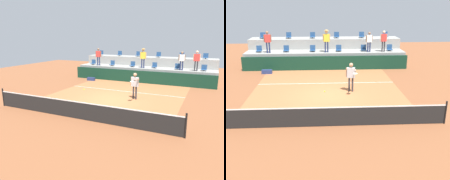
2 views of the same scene
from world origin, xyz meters
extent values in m
plane|color=brown|center=(0.00, 0.00, 0.00)|extent=(40.00, 40.00, 0.00)
cube|color=#A36038|center=(0.00, 1.00, 0.00)|extent=(9.00, 10.00, 0.01)
cube|color=silver|center=(0.00, 2.40, 0.01)|extent=(9.00, 0.06, 0.00)
cylinder|color=black|center=(-5.20, -4.00, 0.54)|extent=(0.08, 0.08, 1.07)
cylinder|color=black|center=(5.20, -4.00, 0.54)|extent=(0.08, 0.08, 1.07)
cube|color=black|center=(0.00, -4.00, 0.46)|extent=(10.40, 0.01, 0.87)
cube|color=white|center=(0.00, -4.00, 0.89)|extent=(10.40, 0.02, 0.05)
cube|color=#0F3323|center=(0.00, 6.00, 0.55)|extent=(13.00, 0.16, 1.10)
cube|color=gray|center=(0.00, 7.30, 0.62)|extent=(13.00, 1.80, 1.25)
cube|color=gray|center=(0.00, 9.10, 1.05)|extent=(13.00, 1.80, 2.10)
cylinder|color=#2D2D33|center=(-5.38, 7.15, 1.30)|extent=(0.08, 0.08, 0.10)
cube|color=navy|center=(-5.38, 7.15, 1.37)|extent=(0.44, 0.40, 0.04)
cube|color=navy|center=(-5.38, 7.33, 1.58)|extent=(0.44, 0.04, 0.38)
cylinder|color=#2D2D33|center=(-3.18, 7.15, 1.30)|extent=(0.08, 0.08, 0.10)
cube|color=navy|center=(-3.18, 7.15, 1.37)|extent=(0.44, 0.40, 0.04)
cube|color=navy|center=(-3.18, 7.33, 1.58)|extent=(0.44, 0.04, 0.38)
cylinder|color=#2D2D33|center=(-1.03, 7.15, 1.30)|extent=(0.08, 0.08, 0.10)
cube|color=navy|center=(-1.03, 7.15, 1.37)|extent=(0.44, 0.40, 0.04)
cube|color=navy|center=(-1.03, 7.33, 1.58)|extent=(0.44, 0.04, 0.38)
cylinder|color=#2D2D33|center=(1.10, 7.15, 1.30)|extent=(0.08, 0.08, 0.10)
cube|color=navy|center=(1.10, 7.15, 1.37)|extent=(0.44, 0.40, 0.04)
cube|color=navy|center=(1.10, 7.33, 1.58)|extent=(0.44, 0.04, 0.38)
cylinder|color=#2D2D33|center=(3.17, 7.15, 1.30)|extent=(0.08, 0.08, 0.10)
cube|color=navy|center=(3.17, 7.15, 1.37)|extent=(0.44, 0.40, 0.04)
cube|color=navy|center=(3.17, 7.33, 1.58)|extent=(0.44, 0.04, 0.38)
cylinder|color=#2D2D33|center=(5.35, 7.15, 1.30)|extent=(0.08, 0.08, 0.10)
cube|color=navy|center=(5.35, 7.15, 1.37)|extent=(0.44, 0.40, 0.04)
cube|color=navy|center=(5.35, 7.33, 1.58)|extent=(0.44, 0.04, 0.38)
cylinder|color=#2D2D33|center=(-5.38, 8.95, 2.15)|extent=(0.08, 0.08, 0.10)
cube|color=navy|center=(-5.38, 8.95, 2.22)|extent=(0.44, 0.40, 0.04)
cube|color=navy|center=(-5.38, 9.13, 2.43)|extent=(0.44, 0.04, 0.38)
cylinder|color=#2D2D33|center=(-3.15, 8.95, 2.15)|extent=(0.08, 0.08, 0.10)
cube|color=navy|center=(-3.15, 8.95, 2.22)|extent=(0.44, 0.40, 0.04)
cube|color=navy|center=(-3.15, 9.13, 2.43)|extent=(0.44, 0.04, 0.38)
cylinder|color=#2D2D33|center=(-1.08, 8.95, 2.15)|extent=(0.08, 0.08, 0.10)
cube|color=navy|center=(-1.08, 8.95, 2.22)|extent=(0.44, 0.40, 0.04)
cube|color=navy|center=(-1.08, 9.13, 2.43)|extent=(0.44, 0.04, 0.38)
cylinder|color=#2D2D33|center=(1.03, 8.95, 2.15)|extent=(0.08, 0.08, 0.10)
cube|color=navy|center=(1.03, 8.95, 2.22)|extent=(0.44, 0.40, 0.04)
cube|color=navy|center=(1.03, 9.13, 2.43)|extent=(0.44, 0.04, 0.38)
cylinder|color=#2D2D33|center=(3.24, 8.95, 2.15)|extent=(0.08, 0.08, 0.10)
cube|color=navy|center=(3.24, 8.95, 2.22)|extent=(0.44, 0.40, 0.04)
cube|color=navy|center=(3.24, 9.13, 2.43)|extent=(0.44, 0.04, 0.38)
cylinder|color=#2D2D33|center=(5.34, 8.95, 2.15)|extent=(0.08, 0.08, 0.10)
cube|color=navy|center=(5.34, 8.95, 2.22)|extent=(0.44, 0.40, 0.04)
cube|color=navy|center=(5.34, 9.13, 2.43)|extent=(0.44, 0.04, 0.38)
cylinder|color=#2D2D33|center=(1.35, 0.67, 0.43)|extent=(0.12, 0.12, 0.87)
cylinder|color=#2D2D33|center=(1.55, 0.65, 0.43)|extent=(0.12, 0.12, 0.87)
cube|color=#B2B2B7|center=(1.45, 0.66, 1.18)|extent=(0.49, 0.25, 0.62)
sphere|color=#A87A5B|center=(1.45, 0.66, 1.65)|extent=(0.27, 0.27, 0.24)
cylinder|color=#A87A5B|center=(1.19, 0.70, 1.19)|extent=(0.08, 0.08, 0.58)
cylinder|color=#A87A5B|center=(1.68, 0.35, 1.38)|extent=(0.15, 0.55, 0.07)
cylinder|color=black|center=(1.63, -0.02, 1.38)|extent=(0.07, 0.26, 0.04)
ellipsoid|color=silver|center=(1.58, -0.30, 1.38)|extent=(0.30, 0.35, 0.03)
cylinder|color=navy|center=(-4.64, 6.83, 1.67)|extent=(0.13, 0.13, 0.85)
cylinder|color=navy|center=(-4.45, 6.87, 1.67)|extent=(0.13, 0.13, 0.85)
cube|color=red|center=(-4.54, 6.85, 2.40)|extent=(0.48, 0.26, 0.60)
sphere|color=#846047|center=(-4.54, 6.85, 2.86)|extent=(0.27, 0.27, 0.23)
cylinder|color=#846047|center=(-4.80, 6.80, 2.42)|extent=(0.08, 0.08, 0.57)
cylinder|color=#846047|center=(-4.28, 6.90, 2.42)|extent=(0.08, 0.08, 0.57)
cylinder|color=navy|center=(0.00, 6.84, 1.68)|extent=(0.12, 0.12, 0.86)
cylinder|color=navy|center=(0.20, 6.86, 1.68)|extent=(0.12, 0.12, 0.86)
cube|color=yellow|center=(0.10, 6.85, 2.41)|extent=(0.48, 0.23, 0.61)
sphere|color=tan|center=(0.10, 6.85, 2.88)|extent=(0.26, 0.26, 0.23)
cylinder|color=tan|center=(-0.16, 6.82, 2.43)|extent=(0.08, 0.08, 0.57)
cylinder|color=tan|center=(0.37, 6.88, 2.43)|extent=(0.08, 0.08, 0.57)
cylinder|color=tan|center=(0.10, 6.85, 2.96)|extent=(0.46, 0.46, 0.01)
cylinder|color=tan|center=(0.10, 6.85, 3.00)|extent=(0.27, 0.27, 0.09)
cylinder|color=navy|center=(3.46, 6.83, 1.64)|extent=(0.13, 0.13, 0.79)
cylinder|color=navy|center=(3.63, 6.87, 1.64)|extent=(0.13, 0.13, 0.79)
cube|color=white|center=(3.55, 6.85, 2.32)|extent=(0.45, 0.25, 0.56)
sphere|color=#846047|center=(3.55, 6.85, 2.75)|extent=(0.25, 0.25, 0.21)
cylinder|color=#846047|center=(3.30, 6.81, 2.33)|extent=(0.08, 0.08, 0.53)
cylinder|color=#846047|center=(3.79, 6.89, 2.33)|extent=(0.08, 0.08, 0.53)
cylinder|color=#2D2D33|center=(4.64, 6.83, 1.67)|extent=(0.13, 0.13, 0.84)
cylinder|color=#2D2D33|center=(4.82, 6.87, 1.67)|extent=(0.13, 0.13, 0.84)
cube|color=red|center=(4.73, 6.85, 2.38)|extent=(0.48, 0.28, 0.59)
sphere|color=beige|center=(4.73, 6.85, 2.84)|extent=(0.27, 0.27, 0.23)
cylinder|color=beige|center=(4.48, 6.79, 2.40)|extent=(0.08, 0.08, 0.56)
cylinder|color=beige|center=(4.98, 6.91, 2.40)|extent=(0.08, 0.08, 0.56)
sphere|color=#CCE033|center=(-0.15, -3.04, 1.30)|extent=(0.07, 0.07, 0.07)
cube|color=navy|center=(-4.43, 5.09, 0.15)|extent=(0.76, 0.28, 0.30)
camera|label=1|loc=(5.91, -12.67, 3.99)|focal=34.94mm
camera|label=2|loc=(-0.19, -14.58, 5.28)|focal=42.69mm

